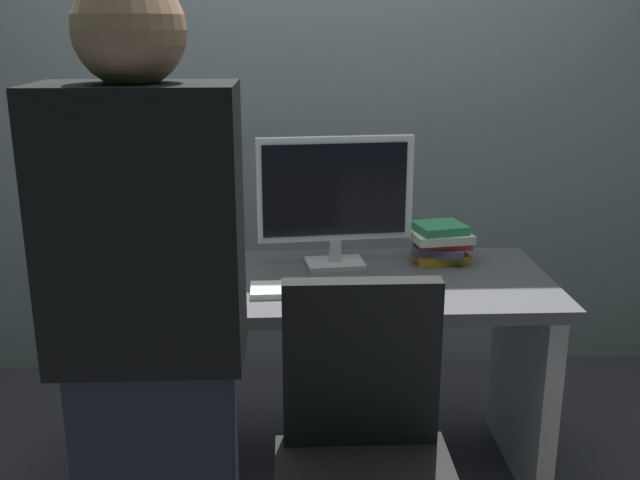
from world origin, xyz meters
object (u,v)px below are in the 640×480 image
Objects in this scene: cup_near_keyboard at (166,277)px; book_stack at (441,242)px; monitor at (335,195)px; cup_by_monitor at (207,260)px; keyboard at (318,289)px; person_at_desk at (152,360)px; desk at (319,338)px; mouse at (412,285)px.

cup_near_keyboard is 0.39× the size of book_stack.
monitor reaches higher than cup_near_keyboard.
keyboard is at bearing -30.47° from cup_by_monitor.
person_at_desk is 0.77m from cup_near_keyboard.
desk is 0.39m from mouse.
person_at_desk is at bearing -115.13° from monitor.
book_stack is at bearing 31.94° from keyboard.
cup_by_monitor is at bearing 88.85° from person_at_desk.
keyboard is 1.93× the size of book_stack.
cup_near_keyboard is at bearing 97.13° from person_at_desk.
book_stack reaches higher than cup_by_monitor.
mouse is 0.45× the size of book_stack.
person_at_desk reaches higher than mouse.
book_stack is at bearing 15.22° from cup_near_keyboard.
desk is 3.61× the size of keyboard.
keyboard is at bearing -104.62° from monitor.
book_stack is (0.44, 0.18, 0.29)m from desk.
keyboard is at bearing 61.36° from person_at_desk.
mouse is (0.29, -0.12, 0.23)m from desk.
monitor reaches higher than cup_by_monitor.
cup_near_keyboard is (-0.78, 0.05, 0.03)m from mouse.
person_at_desk reaches higher than desk.
mouse is at bearing -3.38° from cup_near_keyboard.
mouse is 0.79m from cup_near_keyboard.
book_stack is at bearing 5.46° from monitor.
book_stack is (0.15, 0.30, 0.05)m from mouse.
desk is at bearing 64.61° from person_at_desk.
monitor is at bearing 21.47° from cup_near_keyboard.
cup_by_monitor is at bearing 166.12° from desk.
monitor reaches higher than keyboard.
cup_near_keyboard reaches higher than mouse.
person_at_desk reaches higher than keyboard.
monitor is 0.43m from book_stack.
mouse is 0.34m from book_stack.
cup_near_keyboard is (-0.56, -0.22, -0.21)m from monitor.
keyboard is 4.30× the size of mouse.
mouse is (0.69, 0.72, -0.10)m from person_at_desk.
keyboard reaches higher than desk.
cup_by_monitor is (0.02, 0.93, -0.07)m from person_at_desk.
monitor reaches higher than book_stack.
cup_near_keyboard is at bearing 176.62° from mouse.
monitor is 0.37m from keyboard.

